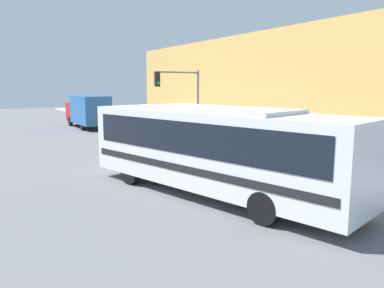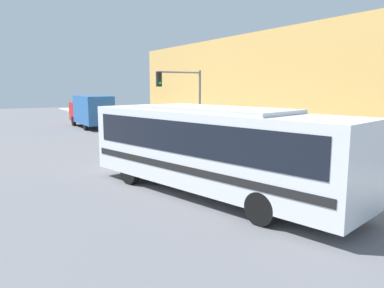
{
  "view_description": "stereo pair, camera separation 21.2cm",
  "coord_description": "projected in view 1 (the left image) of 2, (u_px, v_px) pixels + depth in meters",
  "views": [
    {
      "loc": [
        -8.21,
        -8.25,
        3.8
      ],
      "look_at": [
        0.03,
        5.18,
        1.32
      ],
      "focal_mm": 35.0,
      "sensor_mm": 36.0,
      "label": 1
    },
    {
      "loc": [
        -8.03,
        -8.36,
        3.8
      ],
      "look_at": [
        0.03,
        5.18,
        1.32
      ],
      "focal_mm": 35.0,
      "sensor_mm": 36.0,
      "label": 2
    }
  ],
  "objects": [
    {
      "name": "delivery_truck",
      "position": [
        88.0,
        110.0,
        33.58
      ],
      "size": [
        2.27,
        7.09,
        2.89
      ],
      "color": "#265999",
      "rests_on": "ground_plane"
    },
    {
      "name": "fire_hydrant",
      "position": [
        330.0,
        162.0,
        16.07
      ],
      "size": [
        0.28,
        0.38,
        0.84
      ],
      "color": "red",
      "rests_on": "sidewalk"
    },
    {
      "name": "pedestrian_near_corner",
      "position": [
        223.0,
        126.0,
        25.4
      ],
      "size": [
        0.34,
        0.34,
        1.8
      ],
      "color": "#47382D",
      "rests_on": "sidewalk"
    },
    {
      "name": "traffic_light_pole",
      "position": [
        182.0,
        92.0,
        24.23
      ],
      "size": [
        3.28,
        0.35,
        4.64
      ],
      "color": "slate",
      "rests_on": "sidewalk"
    },
    {
      "name": "city_bus",
      "position": [
        213.0,
        145.0,
        12.84
      ],
      "size": [
        4.97,
        10.78,
        3.07
      ],
      "rotation": [
        0.0,
        0.0,
        0.24
      ],
      "color": "silver",
      "rests_on": "ground_plane"
    },
    {
      "name": "parking_meter",
      "position": [
        215.0,
        130.0,
        23.3
      ],
      "size": [
        0.14,
        0.14,
        1.34
      ],
      "color": "slate",
      "rests_on": "sidewalk"
    },
    {
      "name": "building_facade",
      "position": [
        254.0,
        88.0,
        28.4
      ],
      "size": [
        6.0,
        25.54,
        7.12
      ],
      "color": "tan",
      "rests_on": "ground_plane"
    },
    {
      "name": "ground_plane",
      "position": [
        277.0,
        207.0,
        11.77
      ],
      "size": [
        120.0,
        120.0,
        0.0
      ],
      "primitive_type": "plane",
      "color": "slate"
    },
    {
      "name": "sidewalk",
      "position": [
        162.0,
        130.0,
        31.78
      ],
      "size": [
        3.3,
        70.0,
        0.13
      ],
      "color": "#B7B2A8",
      "rests_on": "ground_plane"
    }
  ]
}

